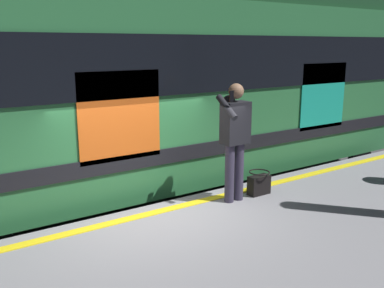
# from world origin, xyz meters

# --- Properties ---
(ground_plane) EXTENTS (23.67, 23.67, 0.00)m
(ground_plane) POSITION_xyz_m (0.00, 0.00, 0.00)
(ground_plane) COLOR #3D3D3F
(safety_line) EXTENTS (12.17, 0.16, 0.01)m
(safety_line) POSITION_xyz_m (0.00, 0.30, 1.06)
(safety_line) COLOR yellow
(safety_line) RESTS_ON platform
(track_rail_near) EXTENTS (16.14, 0.08, 0.16)m
(track_rail_near) POSITION_xyz_m (0.00, -1.17, 0.08)
(track_rail_near) COLOR slate
(track_rail_near) RESTS_ON ground
(track_rail_far) EXTENTS (16.14, 0.08, 0.16)m
(track_rail_far) POSITION_xyz_m (0.00, -2.61, 0.08)
(track_rail_far) COLOR slate
(track_rail_far) RESTS_ON ground
(train_carriage) EXTENTS (12.50, 3.09, 4.13)m
(train_carriage) POSITION_xyz_m (-1.98, -1.89, 2.60)
(train_carriage) COLOR #2D723F
(train_carriage) RESTS_ON ground
(passenger) EXTENTS (0.57, 0.55, 1.75)m
(passenger) POSITION_xyz_m (-1.18, 0.54, 2.09)
(passenger) COLOR #383347
(passenger) RESTS_ON platform
(handbag) EXTENTS (0.36, 0.33, 0.37)m
(handbag) POSITION_xyz_m (-1.68, 0.55, 1.23)
(handbag) COLOR black
(handbag) RESTS_ON platform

